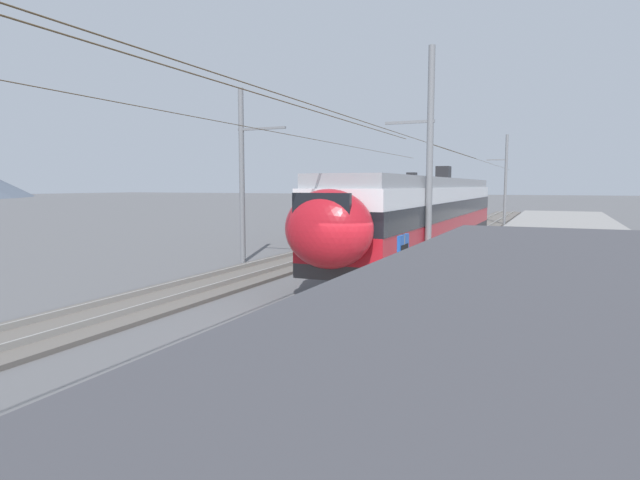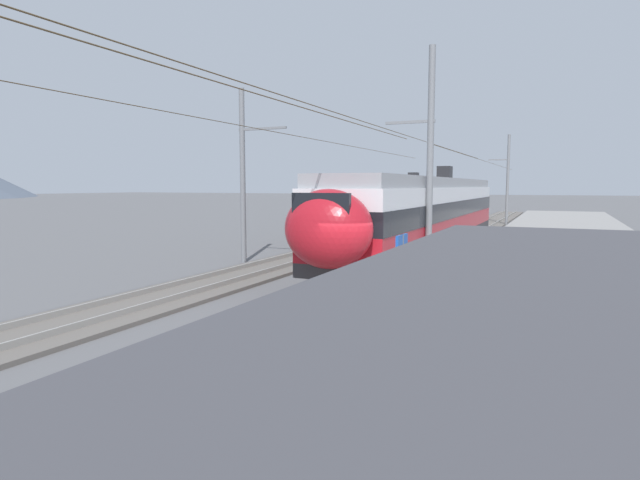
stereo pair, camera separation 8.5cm
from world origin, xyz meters
TOP-DOWN VIEW (x-y plane):
  - ground_plane at (0.00, 0.00)m, footprint 400.00×400.00m
  - platform_slab at (0.00, -5.01)m, footprint 120.00×8.76m
  - track_near at (0.00, 1.35)m, footprint 120.00×3.00m
  - track_far at (0.00, 6.45)m, footprint 120.00×3.00m
  - train_near_platform at (12.61, 1.35)m, footprint 25.17×2.87m
  - train_far_track at (25.68, 6.45)m, footprint 24.05×2.92m
  - catenary_mast_mid at (6.45, -0.08)m, footprint 45.18×1.84m
  - catenary_mast_east at (36.64, -0.08)m, footprint 45.18×1.84m
  - catenary_mast_far_side at (7.59, 8.37)m, footprint 45.18×2.38m
  - platform_sign at (-2.25, -1.63)m, footprint 0.70×0.08m
  - passenger_walking at (-4.74, -1.74)m, footprint 0.53×0.22m
  - handbag_beside_passenger at (-4.32, -1.61)m, footprint 0.32×0.18m
  - handbag_near_sign at (-1.77, -1.31)m, footprint 0.32×0.18m
  - potted_plant_platform_edge at (-2.41, -1.85)m, footprint 0.64×0.64m
  - potted_plant_by_shelter at (1.68, -2.10)m, footprint 0.50×0.50m

SIDE VIEW (x-z plane):
  - ground_plane at x=0.00m, z-range 0.00..0.00m
  - track_near at x=0.00m, z-range -0.07..0.21m
  - track_far at x=0.00m, z-range -0.07..0.21m
  - platform_slab at x=0.00m, z-range 0.00..0.32m
  - handbag_beside_passenger at x=-4.32m, z-range 0.26..0.64m
  - handbag_near_sign at x=-1.77m, z-range 0.26..0.68m
  - potted_plant_by_shelter at x=1.68m, z-range 0.35..1.14m
  - potted_plant_platform_edge at x=-2.41m, z-range 0.36..1.16m
  - passenger_walking at x=-4.74m, z-range 0.41..2.10m
  - platform_sign at x=-2.25m, z-range 0.82..3.00m
  - train_far_track at x=25.68m, z-range 0.09..4.36m
  - train_near_platform at x=12.61m, z-range 0.09..4.36m
  - catenary_mast_far_side at x=7.59m, z-range 0.20..7.98m
  - catenary_mast_east at x=36.64m, z-range 0.15..8.09m
  - catenary_mast_mid at x=6.45m, z-range 0.12..8.56m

